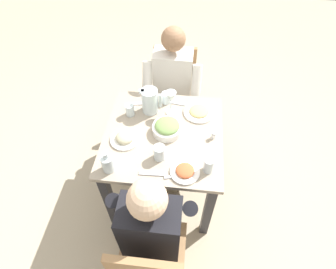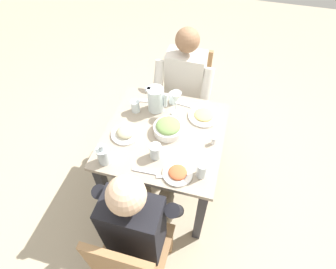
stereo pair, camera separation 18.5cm
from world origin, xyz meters
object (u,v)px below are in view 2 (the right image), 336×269
Objects in this scene: chair_far at (187,89)px; water_pitcher at (156,99)px; salad_bowl at (168,128)px; oil_carafe at (104,156)px; water_glass_by_pitcher at (202,170)px; dining_table at (164,145)px; diner_near at (140,216)px; plate_beans at (126,133)px; diner_far at (183,91)px; plate_fries at (204,115)px; salt_shaker at (213,141)px; plate_rice_curry at (178,173)px; water_glass_center at (135,106)px; water_glass_near_left at (173,98)px; wine_glass at (176,99)px; water_glass_far_right at (156,151)px; chair_near at (131,259)px.

water_pitcher is (-0.12, -0.56, 0.34)m from chair_far.
water_pitcher is at bearing 126.94° from salad_bowl.
water_glass_by_pitcher is at bearing 5.42° from oil_carafe.
dining_table is 0.71× the size of diner_near.
plate_beans is at bearing -113.46° from water_pitcher.
chair_far is at bearing 90.00° from diner_far.
plate_beans is 1.84× the size of water_glass_by_pitcher.
water_pitcher is 0.25m from salad_bowl.
plate_fries is (0.24, -0.35, 0.12)m from diner_far.
plate_rice_curry is at bearing -120.13° from salt_shaker.
plate_fries is (0.36, 0.01, -0.08)m from water_pitcher.
water_glass_by_pitcher reaches higher than water_glass_center.
water_pitcher is 2.16× the size of water_glass_near_left.
wine_glass is (0.28, 0.29, 0.12)m from plate_beans.
water_glass_near_left is 0.30m from water_glass_center.
water_glass_near_left is at bearing -92.28° from chair_far.
wine_glass is at bearing -85.77° from diner_far.
diner_near is at bearing -119.84° from salt_shaker.
salad_bowl is at bearing 84.82° from water_glass_far_right.
chair_far is 0.67m from water_pitcher.
dining_table is 4.18× the size of wine_glass.
salad_bowl is 0.30m from plate_beans.
oil_carafe reaches higher than plate_fries.
water_pitcher is 0.16m from water_glass_near_left.
chair_far reaches higher than dining_table.
water_glass_center is at bearing -122.40° from diner_far.
dining_table is 0.71× the size of diner_far.
plate_fries is at bearing -66.83° from chair_far.
dining_table is 7.93× the size of water_glass_far_right.
salad_bowl is (0.02, -0.76, 0.29)m from chair_far.
diner_near is 1.00× the size of diner_far.
water_glass_far_right is at bearing -73.16° from water_pitcher.
dining_table is at bearing -135.91° from plate_fries.
water_glass_far_right reaches higher than plate_fries.
water_glass_by_pitcher is at bearing -69.89° from diner_far.
wine_glass is (0.02, 0.99, 0.39)m from chair_near.
water_glass_far_right is (-0.02, -0.22, 0.01)m from salad_bowl.
diner_near is 0.83m from water_pitcher.
chair_near is (0.01, -0.78, -0.11)m from dining_table.
water_glass_far_right is 0.39m from salt_shaker.
chair_far is at bearing 73.55° from plate_beans.
water_glass_by_pitcher is (0.33, -0.59, 0.01)m from water_glass_near_left.
water_glass_near_left is at bearing 106.78° from plate_rice_curry.
water_glass_far_right is (-0.17, 0.10, 0.04)m from plate_rice_curry.
oil_carafe is 0.72m from salt_shaker.
chair_near is 4.27× the size of plate_beans.
water_glass_center is (-0.57, 0.42, -0.01)m from water_glass_by_pitcher.
oil_carafe reaches higher than plate_rice_curry.
salt_shaker reaches higher than plate_rice_curry.
plate_fries is (0.24, 0.23, 0.15)m from dining_table.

